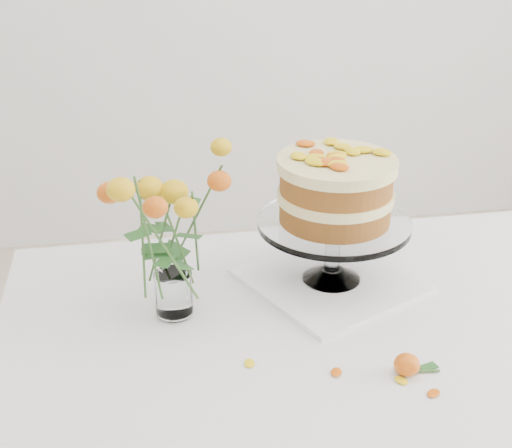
# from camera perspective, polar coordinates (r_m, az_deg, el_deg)

# --- Properties ---
(table) EXTENTS (1.43, 0.93, 0.76)m
(table) POSITION_cam_1_polar(r_m,az_deg,el_deg) (1.39, 9.97, -11.36)
(table) COLOR tan
(table) RESTS_ON ground
(napkin) EXTENTS (0.41, 0.41, 0.01)m
(napkin) POSITION_cam_1_polar(r_m,az_deg,el_deg) (1.48, 6.02, -4.50)
(napkin) COLOR white
(napkin) RESTS_ON table
(cake_stand) EXTENTS (0.31, 0.31, 0.27)m
(cake_stand) POSITION_cam_1_polar(r_m,az_deg,el_deg) (1.40, 6.37, 2.19)
(cake_stand) COLOR silver
(cake_stand) RESTS_ON napkin
(rose_vase) EXTENTS (0.28, 0.28, 0.36)m
(rose_vase) POSITION_cam_1_polar(r_m,az_deg,el_deg) (1.28, -6.95, 0.76)
(rose_vase) COLOR silver
(rose_vase) RESTS_ON table
(loose_rose_far) EXTENTS (0.08, 0.04, 0.04)m
(loose_rose_far) POSITION_cam_1_polar(r_m,az_deg,el_deg) (1.24, 11.99, -10.95)
(loose_rose_far) COLOR #C65109
(loose_rose_far) RESTS_ON table
(stray_petal_a) EXTENTS (0.03, 0.02, 0.00)m
(stray_petal_a) POSITION_cam_1_polar(r_m,az_deg,el_deg) (1.23, 6.44, -11.72)
(stray_petal_a) COLOR yellow
(stray_petal_a) RESTS_ON table
(stray_petal_b) EXTENTS (0.03, 0.02, 0.00)m
(stray_petal_b) POSITION_cam_1_polar(r_m,az_deg,el_deg) (1.23, 11.54, -12.18)
(stray_petal_b) COLOR yellow
(stray_petal_b) RESTS_ON table
(stray_petal_c) EXTENTS (0.03, 0.02, 0.00)m
(stray_petal_c) POSITION_cam_1_polar(r_m,az_deg,el_deg) (1.22, 14.01, -13.01)
(stray_petal_c) COLOR yellow
(stray_petal_c) RESTS_ON table
(stray_petal_d) EXTENTS (0.03, 0.02, 0.00)m
(stray_petal_d) POSITION_cam_1_polar(r_m,az_deg,el_deg) (1.25, -0.53, -11.09)
(stray_petal_d) COLOR yellow
(stray_petal_d) RESTS_ON table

